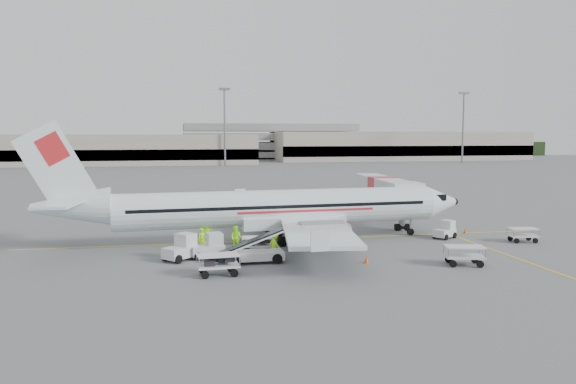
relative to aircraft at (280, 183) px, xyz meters
name	(u,v)px	position (x,y,z in m)	size (l,w,h in m)	color
ground	(293,240)	(1.20, 0.67, -4.78)	(360.00, 360.00, 0.00)	#56595B
stripe_lead	(293,240)	(1.20, 0.67, -4.78)	(44.00, 0.20, 0.01)	yellow
stripe_cross	(499,252)	(15.20, -7.33, -4.78)	(0.20, 20.00, 0.01)	yellow
terminal_west	(68,150)	(-38.80, 130.67, -0.28)	(110.00, 22.00, 9.00)	gray
terminal_east	(399,146)	(71.20, 145.67, 0.22)	(90.00, 26.00, 10.00)	gray
parking_garage	(269,140)	(26.20, 160.67, 2.22)	(62.00, 24.00, 14.00)	slate
treeline	(199,150)	(1.20, 175.67, -1.78)	(300.00, 3.00, 6.00)	black
mast_center	(225,128)	(6.20, 118.67, 6.22)	(3.20, 1.20, 22.00)	slate
mast_east	(463,128)	(81.20, 118.67, 6.22)	(3.20, 1.20, 22.00)	slate
aircraft	(280,183)	(0.00, 0.00, 0.00)	(34.71, 27.20, 9.57)	white
jet_bridge	(382,199)	(12.34, 9.21, -2.55)	(3.20, 17.04, 4.47)	silver
belt_loader	(254,242)	(-3.12, -7.09, -3.36)	(5.25, 1.97, 2.85)	silver
tug_fore	(445,229)	(13.89, -1.33, -4.03)	(1.96, 1.12, 1.51)	silver
tug_mid	(207,246)	(-6.20, -5.04, -3.90)	(2.28, 1.31, 1.76)	silver
tug_aft	(180,247)	(-8.09, -5.41, -3.87)	(2.35, 1.35, 1.82)	silver
cart_loaded_a	(258,245)	(-2.45, -3.97, -4.18)	(2.30, 1.36, 1.20)	silver
cart_loaded_b	(218,265)	(-5.84, -10.20, -4.11)	(2.57, 1.52, 1.34)	silver
cart_empty_a	(464,256)	(10.50, -10.75, -4.13)	(2.52, 1.49, 1.32)	silver
cart_empty_b	(523,235)	(19.36, -4.14, -4.20)	(2.22, 1.31, 1.16)	silver
cone_nose	(465,230)	(16.85, 0.56, -4.52)	(0.33, 0.33, 0.53)	#E2580B
cone_port	(246,212)	(-0.81, 15.74, -4.43)	(0.43, 0.43, 0.71)	#E2580B
cone_stbd	(367,259)	(4.31, -8.84, -4.52)	(0.33, 0.33, 0.54)	#E2580B
crew_a	(202,240)	(-6.46, -2.75, -3.89)	(0.65, 0.43, 1.79)	#92E913
crew_b	(236,238)	(-3.87, -2.54, -3.87)	(0.89, 0.70, 1.84)	#92E913
crew_c	(275,244)	(-1.37, -5.13, -3.96)	(1.06, 0.61, 1.64)	#92E913
crew_d	(207,235)	(-5.95, -0.83, -3.87)	(1.07, 0.45, 1.83)	#92E913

